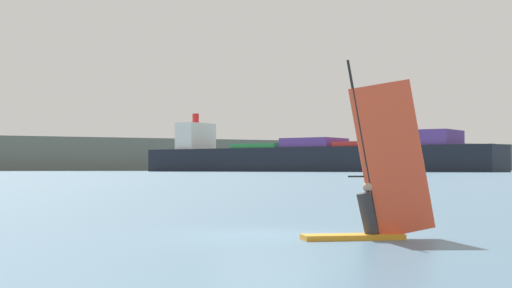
# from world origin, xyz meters

# --- Properties ---
(ground_plane) EXTENTS (4000.00, 4000.00, 0.00)m
(ground_plane) POSITION_xyz_m (0.00, 0.00, 0.00)
(ground_plane) COLOR #476B84
(windsurfer) EXTENTS (3.09, 0.69, 4.03)m
(windsurfer) POSITION_xyz_m (2.11, -1.58, 1.01)
(windsurfer) COLOR orange
(windsurfer) RESTS_ON ground_plane
(cargo_ship) EXTENTS (173.47, 173.64, 35.94)m
(cargo_ship) POSITION_xyz_m (110.32, 414.14, 8.86)
(cargo_ship) COLOR black
(cargo_ship) RESTS_ON ground_plane
(distant_headland) EXTENTS (1027.66, 622.77, 27.89)m
(distant_headland) POSITION_xyz_m (253.32, 921.02, 13.94)
(distant_headland) COLOR #60665B
(distant_headland) RESTS_ON ground_plane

